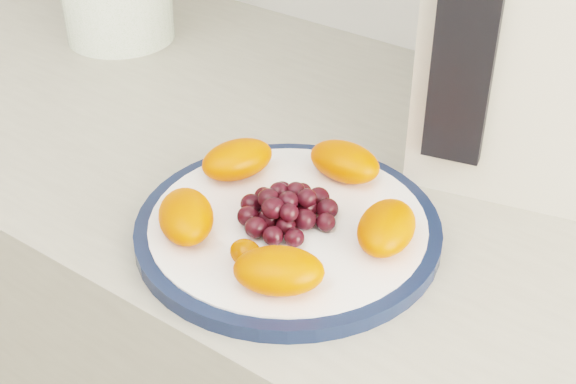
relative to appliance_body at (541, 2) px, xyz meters
The scene contains 5 objects.
plate_rim 0.35m from the appliance_body, 109.57° to the right, with size 0.29×0.29×0.01m, color #121C37.
plate_face 0.35m from the appliance_body, 109.57° to the right, with size 0.26×0.26×0.02m, color white.
appliance_body is the anchor object (origin of this frame).
appliance_panel 0.14m from the appliance_body, 95.74° to the right, with size 0.06×0.02×0.24m, color black.
fruit_plate 0.34m from the appliance_body, 109.65° to the right, with size 0.25×0.24×0.04m.
Camera 1 is at (0.46, 0.57, 1.37)m, focal length 50.00 mm.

